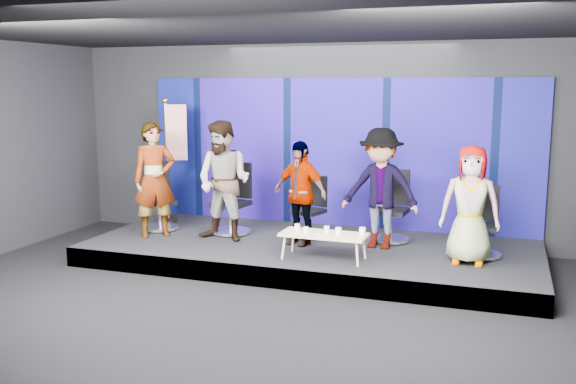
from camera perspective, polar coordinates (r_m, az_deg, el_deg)
name	(u,v)px	position (r m, az deg, el deg)	size (l,w,h in m)	color
ground	(252,314)	(8.04, -3.24, -10.76)	(10.00, 10.00, 0.00)	black
room_walls	(250,116)	(7.55, -3.42, 6.80)	(10.02, 8.02, 3.51)	black
riser	(311,252)	(10.25, 2.06, -5.38)	(7.00, 3.00, 0.30)	black
backdrop	(336,153)	(11.36, 4.25, 3.52)	(7.00, 0.08, 2.60)	#071353
chair_a	(159,207)	(11.33, -11.39, -1.35)	(0.92, 0.92, 1.16)	silver
panelist_a	(155,180)	(10.74, -11.77, 1.07)	(0.69, 0.45, 1.89)	black
chair_b	(233,210)	(10.85, -4.93, -1.63)	(0.75, 0.75, 1.19)	silver
panelist_b	(224,181)	(10.27, -5.72, 0.96)	(0.94, 0.73, 1.93)	black
chair_c	(310,217)	(10.57, 1.97, -2.23)	(0.71, 0.71, 1.01)	silver
panelist_c	(300,193)	(10.02, 1.05, -0.07)	(0.96, 0.40, 1.63)	black
chair_d	(391,218)	(10.42, 9.16, -2.28)	(0.69, 0.69, 1.14)	silver
panelist_d	(380,189)	(9.85, 8.21, 0.30)	(1.19, 0.69, 1.84)	black
chair_e	(483,233)	(9.81, 16.91, -3.54)	(0.59, 0.59, 1.03)	silver
panelist_e	(470,205)	(9.25, 15.90, -1.12)	(0.82, 0.53, 1.67)	black
coffee_table	(324,235)	(9.23, 3.21, -3.87)	(1.25, 0.55, 0.38)	tan
mug_a	(297,227)	(9.39, 0.83, -3.14)	(0.08, 0.08, 0.09)	silver
mug_b	(306,230)	(9.22, 1.61, -3.39)	(0.07, 0.07, 0.09)	silver
mug_c	(327,229)	(9.27, 3.46, -3.32)	(0.08, 0.08, 0.09)	silver
mug_d	(338,231)	(9.14, 4.50, -3.49)	(0.09, 0.09, 0.10)	silver
mug_e	(362,231)	(9.15, 6.62, -3.49)	(0.09, 0.09, 0.11)	silver
flag_stand	(173,158)	(11.66, -10.17, 3.03)	(0.50, 0.32, 2.26)	black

